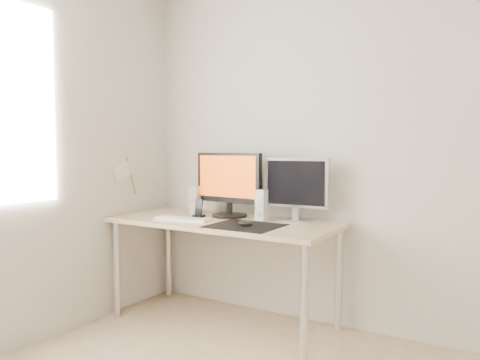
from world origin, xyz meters
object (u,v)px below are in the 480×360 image
at_px(desk, 223,231).
at_px(second_monitor, 296,186).
at_px(speaker_left, 196,200).
at_px(phone_dock, 199,212).
at_px(main_monitor, 229,182).
at_px(mouse, 245,223).
at_px(speaker_right, 262,205).
at_px(keyboard, 183,219).

relative_size(desk, second_monitor, 3.54).
relative_size(desk, speaker_left, 7.45).
height_order(desk, second_monitor, second_monitor).
bearing_deg(phone_dock, main_monitor, 34.67).
height_order(mouse, speaker_left, speaker_left).
relative_size(mouse, desk, 0.07).
height_order(mouse, speaker_right, speaker_right).
distance_m(main_monitor, phone_dock, 0.31).
distance_m(mouse, speaker_right, 0.32).
height_order(main_monitor, keyboard, main_monitor).
bearing_deg(keyboard, mouse, -2.71).
relative_size(mouse, second_monitor, 0.24).
distance_m(mouse, phone_dock, 0.54).
xyz_separation_m(main_monitor, phone_dock, (-0.18, -0.12, -0.21)).
bearing_deg(phone_dock, desk, -8.18).
bearing_deg(mouse, speaker_left, 154.14).
xyz_separation_m(main_monitor, second_monitor, (0.51, 0.06, -0.01)).
height_order(main_monitor, phone_dock, main_monitor).
height_order(mouse, main_monitor, main_monitor).
xyz_separation_m(main_monitor, speaker_right, (0.28, -0.01, -0.15)).
height_order(second_monitor, phone_dock, second_monitor).
height_order(mouse, desk, mouse).
xyz_separation_m(desk, main_monitor, (-0.05, 0.16, 0.33)).
relative_size(desk, speaker_right, 7.45).
distance_m(second_monitor, phone_dock, 0.74).
xyz_separation_m(mouse, speaker_right, (-0.05, 0.30, 0.08)).
bearing_deg(phone_dock, mouse, -20.72).
distance_m(main_monitor, keyboard, 0.43).
bearing_deg(desk, keyboard, -151.62).
bearing_deg(main_monitor, mouse, -43.97).
distance_m(mouse, second_monitor, 0.47).
xyz_separation_m(mouse, second_monitor, (0.18, 0.37, 0.22)).
xyz_separation_m(speaker_left, speaker_right, (0.56, 0.01, 0.00)).
bearing_deg(second_monitor, speaker_left, -174.48).
height_order(speaker_right, keyboard, speaker_right).
distance_m(speaker_right, phone_dock, 0.48).
bearing_deg(speaker_left, speaker_right, 0.73).
relative_size(desk, phone_dock, 12.19).
distance_m(mouse, main_monitor, 0.51).
bearing_deg(second_monitor, mouse, -116.11).
distance_m(desk, phone_dock, 0.26).
bearing_deg(desk, main_monitor, 109.07).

